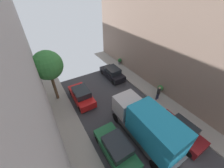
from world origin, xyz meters
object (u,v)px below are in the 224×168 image
potted_plant_0 (120,61)px  parked_car_right_2 (112,73)px  pedestrian (158,93)px  delivery_truck (147,125)px  parked_car_left_2 (116,148)px  street_tree_0 (48,66)px  parked_car_right_1 (179,130)px  parked_car_left_3 (82,95)px  potted_plant_1 (160,88)px

potted_plant_0 → parked_car_right_2: bearing=-139.2°
pedestrian → delivery_truck: bearing=-148.0°
parked_car_left_2 → pedestrian: bearing=20.1°
pedestrian → potted_plant_0: 9.34m
parked_car_right_2 → pedestrian: pedestrian is taller
pedestrian → street_tree_0: (-9.56, 6.10, 3.27)m
pedestrian → parked_car_right_1: bearing=-114.0°
delivery_truck → potted_plant_0: (5.70, 12.10, -1.10)m
parked_car_left_2 → parked_car_right_1: same height
parked_car_left_2 → parked_car_left_3: bearing=90.0°
potted_plant_0 → street_tree_0: bearing=-163.6°
parked_car_left_3 → parked_car_right_2: bearing=22.3°
parked_car_right_2 → street_tree_0: bearing=-175.8°
parked_car_right_2 → street_tree_0: street_tree_0 is taller
parked_car_left_3 → street_tree_0: (-2.31, 1.65, 3.62)m
parked_car_right_2 → potted_plant_1: 6.68m
pedestrian → street_tree_0: street_tree_0 is taller
parked_car_right_2 → delivery_truck: (-2.70, -9.51, 1.07)m
parked_car_right_2 → potted_plant_0: (3.00, 2.59, -0.03)m
potted_plant_0 → parked_car_left_2: bearing=-125.2°
parked_car_left_3 → street_tree_0: bearing=144.4°
parked_car_right_1 → street_tree_0: (-7.71, 10.26, 3.62)m
parked_car_left_3 → parked_car_right_1: (5.40, -8.61, 0.00)m
parked_car_left_3 → pedestrian: pedestrian is taller
parked_car_left_3 → potted_plant_1: parked_car_left_3 is taller
street_tree_0 → parked_car_right_1: bearing=-53.1°
parked_car_left_2 → pedestrian: (7.25, 2.65, 0.35)m
pedestrian → street_tree_0: 11.80m
parked_car_left_2 → pedestrian: 7.73m
delivery_truck → potted_plant_1: size_ratio=7.06×
parked_car_left_2 → parked_car_right_2: 10.77m
potted_plant_1 → parked_car_left_2: bearing=-158.2°
delivery_truck → potted_plant_0: bearing=64.8°
parked_car_left_2 → parked_car_right_1: size_ratio=1.00×
parked_car_right_2 → parked_car_left_2: bearing=-120.1°
delivery_truck → pedestrian: bearing=32.0°
parked_car_left_2 → delivery_truck: delivery_truck is taller
parked_car_left_3 → parked_car_right_2: (5.40, 2.22, 0.00)m
parked_car_left_3 → potted_plant_0: size_ratio=4.38×
parked_car_left_2 → delivery_truck: (2.70, -0.19, 1.07)m
parked_car_right_1 → parked_car_left_3: bearing=122.1°
parked_car_right_2 → parked_car_right_1: bearing=-90.0°
potted_plant_1 → parked_car_left_3: bearing=156.3°
delivery_truck → parked_car_left_3: bearing=110.3°
pedestrian → parked_car_right_2: bearing=105.5°
pedestrian → potted_plant_0: pedestrian is taller
pedestrian → potted_plant_0: bearing=82.9°
delivery_truck → potted_plant_0: size_ratio=6.88×
parked_car_right_1 → potted_plant_1: 5.78m
parked_car_right_2 → potted_plant_0: size_ratio=4.38×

